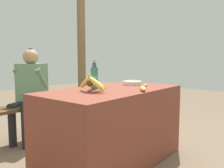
% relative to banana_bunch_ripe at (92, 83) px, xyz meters
% --- Properties ---
extents(ground_plane, '(12.00, 12.00, 0.00)m').
position_rel_banana_bunch_ripe_xyz_m(ground_plane, '(0.27, -0.01, -0.82)').
color(ground_plane, '#75604C').
extents(market_counter, '(1.43, 0.75, 0.74)m').
position_rel_banana_bunch_ripe_xyz_m(market_counter, '(0.27, -0.01, -0.45)').
color(market_counter, brown).
rests_on(market_counter, ground_plane).
extents(banana_bunch_ripe, '(0.19, 0.35, 0.18)m').
position_rel_banana_bunch_ripe_xyz_m(banana_bunch_ripe, '(0.00, 0.00, 0.00)').
color(banana_bunch_ripe, '#4C381E').
rests_on(banana_bunch_ripe, market_counter).
extents(serving_bowl, '(0.22, 0.22, 0.04)m').
position_rel_banana_bunch_ripe_xyz_m(serving_bowl, '(0.69, 0.05, -0.06)').
color(serving_bowl, silver).
rests_on(serving_bowl, market_counter).
extents(water_bottle, '(0.07, 0.07, 0.28)m').
position_rel_banana_bunch_ripe_xyz_m(water_bottle, '(0.16, 0.13, 0.03)').
color(water_bottle, '#337556').
rests_on(water_bottle, market_counter).
extents(loose_banana_front, '(0.18, 0.16, 0.05)m').
position_rel_banana_bunch_ripe_xyz_m(loose_banana_front, '(0.34, -0.31, -0.06)').
color(loose_banana_front, '#E0C64C').
rests_on(loose_banana_front, market_counter).
extents(knife, '(0.22, 0.09, 0.02)m').
position_rel_banana_bunch_ripe_xyz_m(knife, '(0.62, -0.14, -0.07)').
color(knife, '#BCBCC1').
rests_on(knife, market_counter).
extents(wooden_bench, '(1.55, 0.32, 0.46)m').
position_rel_banana_bunch_ripe_xyz_m(wooden_bench, '(0.02, 1.19, -0.43)').
color(wooden_bench, brown).
rests_on(wooden_bench, ground_plane).
extents(seated_vendor, '(0.47, 0.43, 1.15)m').
position_rel_banana_bunch_ripe_xyz_m(seated_vendor, '(0.08, 1.14, -0.15)').
color(seated_vendor, '#232328').
rests_on(seated_vendor, ground_plane).
extents(support_post_far, '(0.14, 0.14, 2.65)m').
position_rel_banana_bunch_ripe_xyz_m(support_post_far, '(1.34, 1.54, 0.51)').
color(support_post_far, brown).
rests_on(support_post_far, ground_plane).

